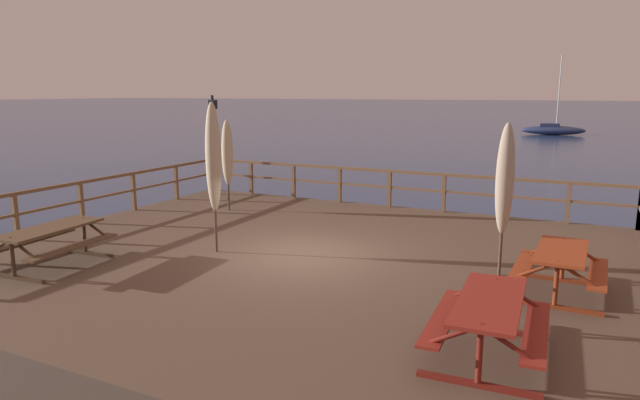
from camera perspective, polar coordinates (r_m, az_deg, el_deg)
The scene contains 12 objects.
ground_plane at distance 11.87m, azimuth -1.81°, elevation -9.64°, with size 600.00×600.00×0.00m, color navy.
wooden_deck at distance 11.72m, azimuth -1.82°, elevation -7.63°, with size 13.02×11.16×0.88m, color brown.
railing_waterside_far at distance 16.31m, azimuth 7.13°, elevation 1.85°, with size 12.82×0.10×1.09m.
railing_side_left at distance 15.39m, azimuth -23.27°, elevation 0.52°, with size 0.10×10.96×1.09m.
picnic_table_mid_right at distance 7.43m, azimuth 16.88°, elevation -11.15°, with size 1.50×2.07×0.78m.
picnic_table_mid_left at distance 11.87m, azimuth -25.83°, elevation -3.48°, with size 1.55×2.15×0.78m.
picnic_table_front_left at distance 10.03m, azimuth 23.37°, elevation -5.84°, with size 1.43×1.80×0.78m.
patio_umbrella_tall_back_right at distance 11.58m, azimuth -10.84°, elevation 4.22°, with size 0.32×0.32×3.11m.
patio_umbrella_tall_mid_left at distance 10.42m, azimuth 18.36°, elevation 1.97°, with size 0.32×0.32×2.78m.
patio_umbrella_tall_mid_right at distance 15.86m, azimuth -9.45°, elevation 4.75°, with size 0.32×0.32×2.55m.
lamp_post_hooked at distance 18.21m, azimuth -10.83°, elevation 7.04°, with size 0.49×0.58×3.20m.
sailboat_distant at distance 60.23m, azimuth 22.66°, elevation 6.65°, with size 6.15×2.33×7.72m.
Camera 1 is at (5.22, -9.81, 4.18)m, focal length 31.33 mm.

